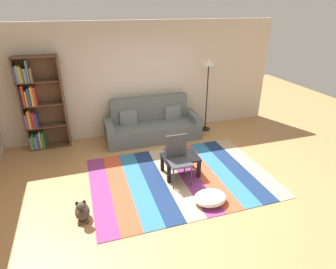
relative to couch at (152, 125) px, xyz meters
The scene contains 11 objects.
ground_plane 2.05m from the couch, 90.84° to the right, with size 14.00×14.00×0.00m, color #B27F4C.
back_wall 1.14m from the couch, 93.23° to the left, with size 6.80×0.10×2.70m, color beige.
rug 1.90m from the couch, 88.20° to the right, with size 3.35×2.41×0.01m.
couch is the anchor object (origin of this frame).
bookshelf 2.60m from the couch, behind, with size 0.90×0.28×2.07m.
coffee_table 1.76m from the couch, 87.14° to the right, with size 0.68×0.50×0.38m.
pouf 2.76m from the couch, 84.60° to the right, with size 0.56×0.45×0.19m, color white.
dog 3.06m from the couch, 125.44° to the right, with size 0.22×0.35×0.40m.
standing_lamp 1.88m from the couch, ahead, with size 0.32×0.32×1.83m.
tv_remote 1.81m from the couch, 85.44° to the right, with size 0.04×0.15×0.02m, color black.
folding_chair 1.95m from the couch, 90.88° to the right, with size 0.40×0.40×0.90m.
Camera 1 is at (-1.53, -4.08, 3.02)m, focal length 30.00 mm.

